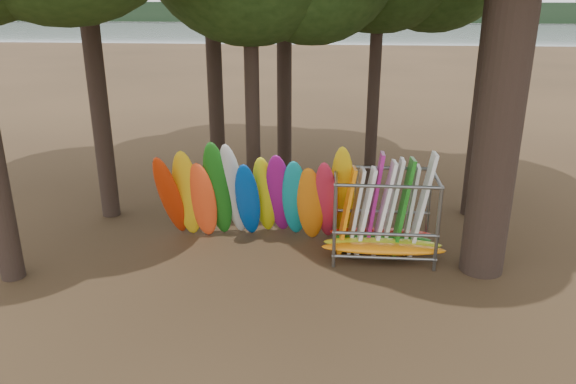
{
  "coord_description": "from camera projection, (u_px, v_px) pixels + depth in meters",
  "views": [
    {
      "loc": [
        1.29,
        -12.99,
        6.69
      ],
      "look_at": [
        0.08,
        1.5,
        1.4
      ],
      "focal_mm": 35.0,
      "sensor_mm": 36.0,
      "label": 1
    }
  ],
  "objects": [
    {
      "name": "ground",
      "position": [
        280.0,
        262.0,
        14.55
      ],
      "size": [
        120.0,
        120.0,
        0.0
      ],
      "primitive_type": "plane",
      "color": "#47331E",
      "rests_on": "ground"
    },
    {
      "name": "far_shore",
      "position": [
        331.0,
        12.0,
        116.88
      ],
      "size": [
        160.0,
        4.0,
        4.0
      ],
      "primitive_type": "cube",
      "color": "black",
      "rests_on": "ground"
    },
    {
      "name": "storage_rack",
      "position": [
        383.0,
        219.0,
        14.58
      ],
      "size": [
        3.17,
        1.52,
        2.84
      ],
      "color": "slate",
      "rests_on": "ground"
    },
    {
      "name": "kayak_row",
      "position": [
        256.0,
        197.0,
        15.25
      ],
      "size": [
        5.42,
        2.14,
        3.13
      ],
      "color": "red",
      "rests_on": "ground"
    },
    {
      "name": "lake",
      "position": [
        326.0,
        45.0,
        70.74
      ],
      "size": [
        160.0,
        160.0,
        0.0
      ],
      "primitive_type": "plane",
      "color": "gray",
      "rests_on": "ground"
    }
  ]
}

